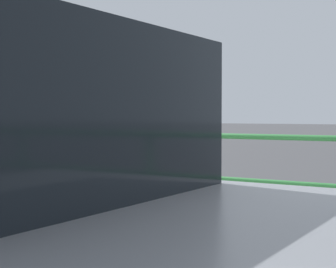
# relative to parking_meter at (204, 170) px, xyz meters

# --- Properties ---
(parking_meter) EXTENTS (0.15, 0.17, 1.35)m
(parking_meter) POSITION_rel_parking_meter_xyz_m (0.00, 0.00, 0.00)
(parking_meter) COLOR slate
(parking_meter) RESTS_ON sidewalk_curb
(pedestrian_at_meter) EXTENTS (0.62, 0.51, 1.69)m
(pedestrian_at_meter) POSITION_rel_parking_meter_xyz_m (-0.63, 0.06, 0.02)
(pedestrian_at_meter) COLOR slate
(pedestrian_at_meter) RESTS_ON sidewalk_curb
(background_railing) EXTENTS (24.06, 0.06, 1.09)m
(background_railing) POSITION_rel_parking_meter_xyz_m (-0.22, 2.38, -0.16)
(background_railing) COLOR #2D7A38
(background_railing) RESTS_ON sidewalk_curb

